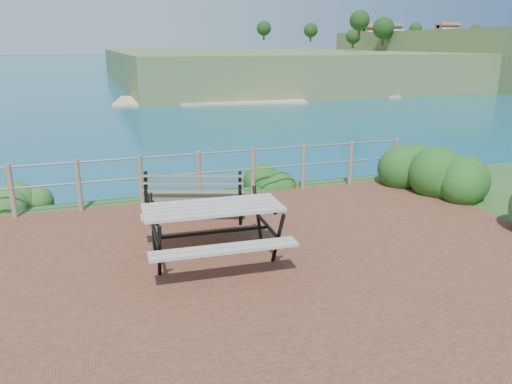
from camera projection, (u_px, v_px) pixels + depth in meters
ground at (249, 267)px, 7.17m from camera, size 10.00×7.00×0.12m
ocean at (88, 52)px, 188.90m from camera, size 1200.00×1200.00×0.00m
safety_railing at (199, 173)px, 10.05m from camera, size 9.40×0.10×1.00m
distant_bay at (459, 53)px, 244.33m from camera, size 290.00×232.36×24.00m
picnic_table at (213, 227)px, 7.22m from camera, size 2.01×1.71×0.83m
park_bench at (195, 188)px, 8.77m from camera, size 1.79×0.98×0.98m
shrub_right_front at (462, 196)px, 10.47m from camera, size 1.26×1.26×1.79m
shrub_right_edge at (410, 183)px, 11.47m from camera, size 1.13×1.13×1.61m
shrub_lip_west at (21, 205)px, 9.91m from camera, size 0.86×0.86×0.64m
shrub_lip_east at (274, 184)px, 11.41m from camera, size 0.88×0.88×0.67m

